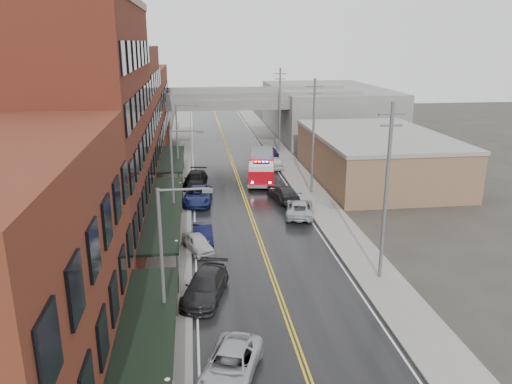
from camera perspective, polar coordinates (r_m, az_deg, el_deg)
road at (r=47.44m, az=-0.75°, el=-2.23°), size 11.00×160.00×0.02m
sidewalk_left at (r=47.19m, az=-9.59°, el=-2.50°), size 3.00×160.00×0.15m
sidewalk_right at (r=48.74m, az=7.81°, el=-1.78°), size 3.00×160.00×0.15m
curb_left at (r=47.15m, az=-7.59°, el=-2.42°), size 0.30×160.00×0.15m
curb_right at (r=48.35m, az=5.92°, el=-1.87°), size 0.30×160.00×0.15m
brick_building_b at (r=38.98m, az=-19.48°, el=6.26°), size 9.00×20.00×18.00m
brick_building_c at (r=56.22m, az=-15.78°, el=8.03°), size 9.00×15.00×15.00m
brick_building_far at (r=73.62m, az=-13.81°, el=8.95°), size 9.00×20.00×12.00m
tan_building at (r=59.90m, az=13.53°, el=3.83°), size 14.00×22.00×5.00m
right_far_block at (r=88.38m, az=8.01°, el=9.21°), size 18.00×30.00×8.00m
awning_0 at (r=22.51m, az=-12.78°, el=-17.48°), size 2.60×16.00×3.09m
awning_1 at (r=39.65m, az=-10.41°, el=-1.86°), size 2.60×18.00×3.09m
awning_2 at (r=56.50m, az=-9.58°, el=3.80°), size 2.60×13.00×3.09m
globe_lamp_1 at (r=33.30m, az=-9.03°, el=-6.75°), size 0.44×0.44×3.12m
globe_lamp_2 at (r=46.47m, az=-8.62°, el=0.15°), size 0.44×0.44×3.12m
street_lamp_0 at (r=24.84m, az=-10.12°, el=-8.03°), size 2.64×0.22×9.00m
street_lamp_1 at (r=39.93m, az=-9.16°, el=1.63°), size 2.64×0.22×9.00m
street_lamp_2 at (r=55.53m, az=-8.73°, el=5.94°), size 2.64×0.22×9.00m
utility_pole_0 at (r=33.29m, az=14.66°, el=0.21°), size 1.80×0.24×12.00m
utility_pole_1 at (r=51.86m, az=6.56°, el=6.51°), size 1.80×0.24×12.00m
utility_pole_2 at (r=71.21m, az=2.73°, el=9.41°), size 1.80×0.24×12.00m
overpass at (r=77.29m, az=-3.52°, el=9.75°), size 40.00×10.00×7.50m
fire_truck at (r=57.34m, az=0.63°, el=2.95°), size 4.54×9.13×3.22m
parked_car_left_2 at (r=25.20m, az=-2.95°, el=-19.18°), size 3.92×5.62×1.43m
parked_car_left_3 at (r=31.99m, az=-5.83°, el=-10.66°), size 3.63×5.89×1.59m
parked_car_left_4 at (r=38.70m, az=-6.65°, el=-5.84°), size 2.77×4.22×1.34m
parked_car_left_5 at (r=40.17m, az=-6.12°, el=-4.87°), size 1.63×4.43×1.45m
parked_car_left_6 at (r=49.95m, az=-6.68°, el=-0.39°), size 3.19×6.05×1.62m
parked_car_left_7 at (r=55.71m, az=-6.96°, el=1.43°), size 3.15×5.95×1.64m
parked_car_right_0 at (r=46.21m, az=4.98°, el=-1.87°), size 3.50×5.70×1.48m
parked_car_right_1 at (r=50.52m, az=3.17°, el=-0.15°), size 3.01×5.57×1.53m
parked_car_right_2 at (r=63.31m, az=2.07°, el=3.39°), size 1.96×4.67×1.58m
parked_car_right_3 at (r=68.78m, az=1.31°, el=4.47°), size 2.60×4.90×1.54m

